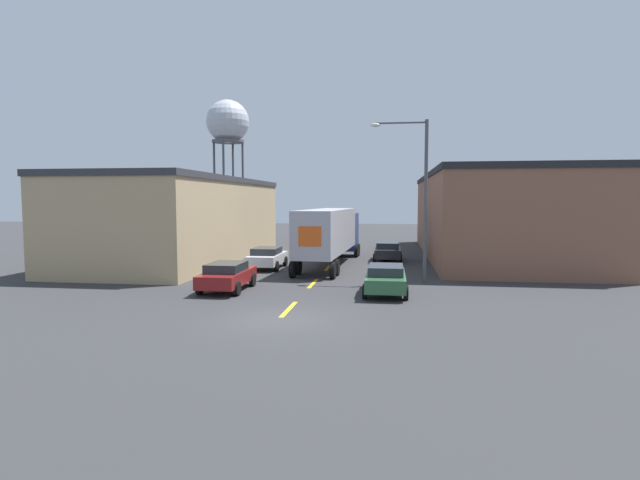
# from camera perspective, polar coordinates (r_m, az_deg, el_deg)

# --- Properties ---
(ground_plane) EXTENTS (160.00, 160.00, 0.00)m
(ground_plane) POSITION_cam_1_polar(r_m,az_deg,el_deg) (19.62, -4.73, -9.07)
(ground_plane) COLOR #333335
(road_centerline) EXTENTS (0.20, 16.30, 0.01)m
(road_centerline) POSITION_cam_1_polar(r_m,az_deg,el_deg) (27.83, -0.80, -4.99)
(road_centerline) COLOR yellow
(road_centerline) RESTS_ON ground_plane
(warehouse_left) EXTENTS (9.36, 23.42, 6.36)m
(warehouse_left) POSITION_cam_1_polar(r_m,az_deg,el_deg) (40.41, -15.26, 2.36)
(warehouse_left) COLOR tan
(warehouse_left) RESTS_ON ground_plane
(warehouse_right) EXTENTS (11.19, 27.47, 6.81)m
(warehouse_right) POSITION_cam_1_polar(r_m,az_deg,el_deg) (43.71, 19.25, 2.71)
(warehouse_right) COLOR brown
(warehouse_right) RESTS_ON ground_plane
(semi_truck) EXTENTS (3.39, 14.58, 4.00)m
(semi_truck) POSITION_cam_1_polar(r_m,az_deg,el_deg) (35.58, 1.25, 1.00)
(semi_truck) COLOR navy
(semi_truck) RESTS_ON ground_plane
(parked_car_right_far) EXTENTS (2.12, 4.40, 1.44)m
(parked_car_right_far) POSITION_cam_1_polar(r_m,az_deg,el_deg) (38.39, 7.75, -1.23)
(parked_car_right_far) COLOR black
(parked_car_right_far) RESTS_ON ground_plane
(parked_car_left_far) EXTENTS (2.12, 4.40, 1.44)m
(parked_car_left_far) POSITION_cam_1_polar(r_m,az_deg,el_deg) (34.00, -6.06, -1.96)
(parked_car_left_far) COLOR silver
(parked_car_left_far) RESTS_ON ground_plane
(parked_car_right_near) EXTENTS (2.12, 4.40, 1.44)m
(parked_car_right_near) POSITION_cam_1_polar(r_m,az_deg,el_deg) (24.84, 7.52, -4.38)
(parked_car_right_near) COLOR #2D5B38
(parked_car_right_near) RESTS_ON ground_plane
(parked_car_left_near) EXTENTS (2.12, 4.40, 1.44)m
(parked_car_left_near) POSITION_cam_1_polar(r_m,az_deg,el_deg) (26.05, -10.57, -4.00)
(parked_car_left_near) COLOR maroon
(parked_car_left_near) RESTS_ON ground_plane
(water_tower) EXTENTS (5.39, 5.39, 17.25)m
(water_tower) POSITION_cam_1_polar(r_m,az_deg,el_deg) (65.72, -10.49, 12.94)
(water_tower) COLOR #47474C
(water_tower) RESTS_ON ground_plane
(street_lamp) EXTENTS (3.22, 0.32, 9.08)m
(street_lamp) POSITION_cam_1_polar(r_m,az_deg,el_deg) (28.60, 11.26, 5.78)
(street_lamp) COLOR #4C4C51
(street_lamp) RESTS_ON ground_plane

